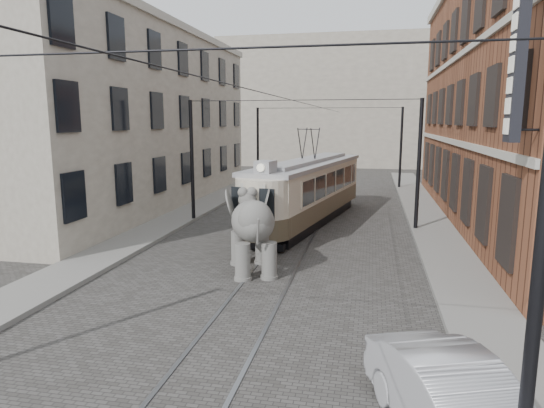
# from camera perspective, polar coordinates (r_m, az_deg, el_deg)

# --- Properties ---
(ground) EXTENTS (120.00, 120.00, 0.00)m
(ground) POSITION_cam_1_polar(r_m,az_deg,el_deg) (17.28, 0.96, -6.91)
(ground) COLOR #45423F
(tram_rails) EXTENTS (1.54, 80.00, 0.02)m
(tram_rails) POSITION_cam_1_polar(r_m,az_deg,el_deg) (17.28, 0.96, -6.87)
(tram_rails) COLOR slate
(tram_rails) RESTS_ON ground
(sidewalk_right) EXTENTS (2.00, 60.00, 0.15)m
(sidewalk_right) POSITION_cam_1_polar(r_m,az_deg,el_deg) (17.23, 21.14, -7.39)
(sidewalk_right) COLOR slate
(sidewalk_right) RESTS_ON ground
(sidewalk_left) EXTENTS (2.00, 60.00, 0.15)m
(sidewalk_left) POSITION_cam_1_polar(r_m,az_deg,el_deg) (19.51, -18.22, -5.22)
(sidewalk_left) COLOR slate
(sidewalk_left) RESTS_ON ground
(brick_building) EXTENTS (8.00, 26.00, 12.00)m
(brick_building) POSITION_cam_1_polar(r_m,az_deg,el_deg) (26.47, 29.73, 10.82)
(brick_building) COLOR brown
(brick_building) RESTS_ON ground
(stucco_building) EXTENTS (7.00, 24.00, 10.00)m
(stucco_building) POSITION_cam_1_polar(r_m,az_deg,el_deg) (29.79, -16.69, 9.53)
(stucco_building) COLOR gray
(stucco_building) RESTS_ON ground
(distant_block) EXTENTS (28.00, 10.00, 14.00)m
(distant_block) POSITION_cam_1_polar(r_m,az_deg,el_deg) (56.37, 8.83, 11.87)
(distant_block) COLOR gray
(distant_block) RESTS_ON ground
(catenary) EXTENTS (11.00, 30.20, 6.00)m
(catenary) POSITION_cam_1_polar(r_m,az_deg,el_deg) (21.59, 2.97, 4.60)
(catenary) COLOR black
(catenary) RESTS_ON ground
(tram) EXTENTS (4.64, 11.96, 4.65)m
(tram) POSITION_cam_1_polar(r_m,az_deg,el_deg) (23.42, 4.37, 3.34)
(tram) COLOR beige
(tram) RESTS_ON ground
(elephant) EXTENTS (3.78, 4.91, 2.66)m
(elephant) POSITION_cam_1_polar(r_m,az_deg,el_deg) (15.89, -2.31, -3.45)
(elephant) COLOR #5F5D58
(elephant) RESTS_ON ground
(parked_car) EXTENTS (2.94, 4.43, 1.38)m
(parked_car) POSITION_cam_1_polar(r_m,az_deg,el_deg) (8.41, 21.42, -21.74)
(parked_car) COLOR #A0A0A5
(parked_car) RESTS_ON ground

